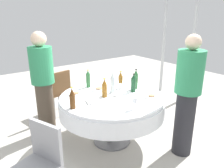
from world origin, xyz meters
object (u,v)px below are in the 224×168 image
at_px(person_right, 43,84).
at_px(bottle_amber_left, 121,80).
at_px(wine_glass_front, 120,87).
at_px(chair_mid, 58,89).
at_px(chair_east, 39,160).
at_px(plate_far, 99,89).
at_px(dining_table, 112,105).
at_px(bottle_clear_mid, 112,83).
at_px(bottle_brown_east, 72,99).
at_px(bottle_green_inner, 88,79).
at_px(wine_glass_inner, 134,101).
at_px(person_left, 187,95).
at_px(bottle_green_right, 136,79).
at_px(plate_outer, 76,94).
at_px(wine_glass_east, 117,84).
at_px(bottle_amber_near, 104,88).
at_px(plate_south, 116,83).
at_px(bottle_dark_green_front, 133,83).
at_px(plate_rear, 152,96).

bearing_deg(person_right, bottle_amber_left, -72.93).
distance_m(wine_glass_front, chair_mid, 1.44).
xyz_separation_m(wine_glass_front, chair_east, (1.36, 0.45, -0.34)).
bearing_deg(chair_east, plate_far, -78.18).
xyz_separation_m(dining_table, bottle_clear_mid, (-0.08, -0.09, 0.29)).
height_order(bottle_brown_east, plate_far, bottle_brown_east).
relative_size(bottle_green_inner, wine_glass_inner, 1.86).
xyz_separation_m(wine_glass_inner, chair_mid, (0.22, -1.83, -0.33)).
distance_m(person_left, chair_mid, 2.32).
xyz_separation_m(bottle_clear_mid, plate_far, (0.08, -0.23, -0.14)).
xyz_separation_m(bottle_amber_left, person_right, (1.01, -0.61, -0.02)).
height_order(bottle_amber_left, person_right, person_right).
xyz_separation_m(dining_table, chair_east, (1.24, 0.49, -0.08)).
xyz_separation_m(dining_table, wine_glass_inner, (0.05, 0.52, 0.25)).
distance_m(bottle_green_right, bottle_amber_left, 0.24).
bearing_deg(plate_outer, chair_mid, -97.22).
bearing_deg(bottle_green_right, wine_glass_east, -24.15).
bearing_deg(person_left, plate_far, -98.57).
xyz_separation_m(dining_table, bottle_amber_near, (0.11, -0.03, 0.27)).
relative_size(dining_table, chair_mid, 1.74).
xyz_separation_m(bottle_amber_left, wine_glass_east, (0.09, 0.03, -0.03)).
xyz_separation_m(bottle_amber_left, chair_mid, (0.57, -1.13, -0.35)).
relative_size(bottle_amber_near, bottle_clear_mid, 0.87).
xyz_separation_m(bottle_brown_east, plate_south, (-1.03, -0.46, -0.12)).
distance_m(bottle_green_right, person_right, 1.41).
height_order(dining_table, bottle_clear_mid, bottle_clear_mid).
xyz_separation_m(bottle_amber_near, chair_mid, (0.16, -1.28, -0.35)).
relative_size(bottle_amber_left, chair_east, 0.32).
height_order(bottle_dark_green_front, plate_rear, bottle_dark_green_front).
distance_m(bottle_brown_east, chair_mid, 1.45).
bearing_deg(plate_south, bottle_amber_near, 37.50).
height_order(wine_glass_east, person_left, person_left).
relative_size(wine_glass_east, plate_rear, 0.60).
bearing_deg(wine_glass_east, bottle_dark_green_front, 125.97).
relative_size(bottle_green_inner, wine_glass_front, 1.77).
bearing_deg(plate_far, bottle_green_right, 149.11).
distance_m(dining_table, plate_far, 0.36).
bearing_deg(wine_glass_front, bottle_amber_left, -130.31).
height_order(plate_far, plate_rear, same).
height_order(bottle_clear_mid, wine_glass_front, bottle_clear_mid).
distance_m(wine_glass_front, plate_outer, 0.65).
xyz_separation_m(bottle_clear_mid, wine_glass_inner, (0.12, 0.61, -0.04)).
bearing_deg(plate_south, bottle_green_right, 103.56).
distance_m(bottle_amber_left, plate_far, 0.36).
relative_size(bottle_green_right, plate_far, 1.21).
bearing_deg(plate_outer, bottle_amber_left, 165.74).
height_order(bottle_clear_mid, plate_far, bottle_clear_mid).
bearing_deg(plate_far, bottle_dark_green_front, 134.04).
height_order(plate_outer, person_right, person_right).
relative_size(bottle_green_inner, bottle_brown_east, 1.02).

